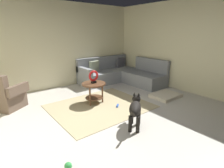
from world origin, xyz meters
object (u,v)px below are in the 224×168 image
torus_sculpture (94,76)px  dog_toy_ball (68,166)px  armchair (6,96)px  side_table (94,88)px  dog_toy_rope (117,106)px  dog_bed_mat (166,96)px  sectional_couch (121,75)px  dog (135,109)px

torus_sculpture → dog_toy_ball: torus_sculpture is taller
armchair → dog_toy_ball: size_ratio=9.52×
armchair → dog_toy_ball: armchair is taller
armchair → side_table: (1.84, -1.00, 0.09)m
dog_toy_rope → dog_bed_mat: bearing=-12.5°
armchair → dog_bed_mat: 4.13m
sectional_couch → dog_toy_ball: bearing=-140.5°
dog → dog_toy_ball: bearing=-121.3°
dog_bed_mat → dog_toy_rope: 1.54m
armchair → dog_toy_rope: bearing=18.7°
armchair → torus_sculpture: bearing=26.2°
dog → dog_toy_rope: 1.06m
torus_sculpture → dog_bed_mat: 2.14m
sectional_couch → torus_sculpture: sectional_couch is taller
sectional_couch → dog_toy_ball: size_ratio=21.44×
torus_sculpture → dog_bed_mat: torus_sculpture is taller
dog_bed_mat → dog_toy_rope: size_ratio=5.18×
armchair → torus_sculpture: 2.13m
torus_sculpture → dog: bearing=-91.6°
dog_bed_mat → sectional_couch: bearing=89.8°
sectional_couch → dog_toy_ball: (-3.38, -2.79, -0.24)m
dog_toy_ball → dog_toy_rope: (1.87, 1.18, -0.03)m
side_table → dog_toy_rope: bearing=-61.1°
torus_sculpture → dog_toy_rope: (0.31, -0.57, -0.69)m
torus_sculpture → dog: (-0.04, -1.51, -0.33)m
armchair → sectional_couch: bearing=55.4°
armchair → side_table: bearing=26.2°
side_table → dog_bed_mat: bearing=-26.3°
sectional_couch → armchair: (-3.66, -0.04, 0.03)m
torus_sculpture → sectional_couch: bearing=29.8°
side_table → dog_toy_ball: 2.37m
dog_bed_mat → side_table: bearing=153.7°
side_table → dog_toy_rope: 0.76m
armchair → dog_toy_rope: size_ratio=6.47×
dog → dog_toy_rope: size_ratio=4.41×
dog_toy_rope → dog: bearing=-110.6°
armchair → side_table: size_ratio=1.67×
sectional_couch → torus_sculpture: 2.14m
dog → dog_toy_ball: size_ratio=6.49×
dog_bed_mat → torus_sculpture: bearing=153.7°
side_table → dog_bed_mat: 2.06m
side_table → dog_bed_mat: (1.82, -0.90, -0.37)m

